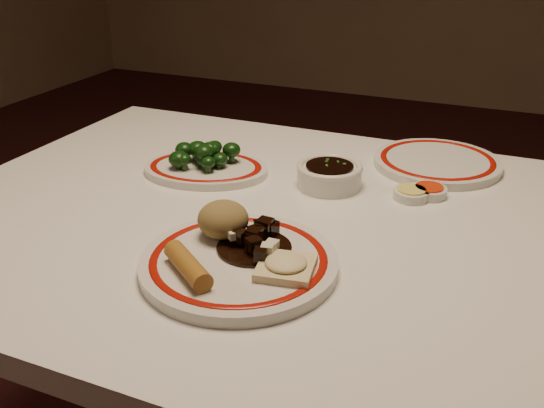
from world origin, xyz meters
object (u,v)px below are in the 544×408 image
Objects in this scene: stirfry_heap at (257,240)px; broccoli_plate at (206,169)px; spring_roll at (188,266)px; broccoli_pile at (204,154)px; soy_bowl at (329,176)px; rice_mound at (223,219)px; main_plate at (239,263)px; fried_wonton at (286,265)px; dining_table at (276,263)px.

broccoli_plate is (-0.23, 0.26, -0.02)m from stirfry_heap.
stirfry_heap is at bearing -48.84° from broccoli_plate.
broccoli_pile reaches higher than spring_roll.
soy_bowl is (0.01, 0.29, -0.01)m from stirfry_heap.
soy_bowl is at bearing 74.87° from rice_mound.
main_plate is 0.08m from fried_wonton.
rice_mound reaches higher than soy_bowl.
soy_bowl is (0.25, 0.03, -0.02)m from broccoli_pile.
rice_mound is at bearing -105.13° from soy_bowl.
soy_bowl is at bearing 87.06° from stirfry_heap.
dining_table is 0.21m from main_plate.
broccoli_plate is at bearing 124.03° from rice_mound.
stirfry_heap reaches higher than spring_roll.
dining_table is 0.24m from fried_wonton.
stirfry_heap is 0.91× the size of broccoli_pile.
main_plate is at bearing -45.67° from rice_mound.
dining_table is 4.04× the size of main_plate.
main_plate is 2.66× the size of stirfry_heap.
broccoli_plate is 2.31× the size of soy_bowl.
broccoli_plate reaches higher than dining_table.
rice_mound is at bearing 167.49° from stirfry_heap.
spring_roll is at bearing -86.77° from rice_mound.
dining_table is at bearing 95.23° from main_plate.
rice_mound is at bearing 134.33° from main_plate.
fried_wonton is at bearing -35.13° from stirfry_heap.
fried_wonton is at bearing -25.14° from rice_mound.
stirfry_heap is (0.05, 0.10, -0.00)m from spring_roll.
spring_roll reaches higher than dining_table.
soy_bowl is (0.07, 0.40, -0.01)m from spring_roll.
fried_wonton is (0.07, -0.01, 0.02)m from main_plate.
broccoli_pile is at bearing 133.85° from fried_wonton.
rice_mound reaches higher than dining_table.
rice_mound is (-0.05, 0.05, 0.04)m from main_plate.
broccoli_pile is 1.03× the size of soy_bowl.
rice_mound is 0.29m from soy_bowl.
broccoli_pile is at bearing 124.42° from rice_mound.
main_plate is at bearing 174.27° from fried_wonton.
dining_table is 0.27m from broccoli_pile.
broccoli_pile is at bearing 63.08° from spring_roll.
soy_bowl is (0.03, 0.33, 0.01)m from main_plate.
fried_wonton is at bearing -46.31° from broccoli_plate.
broccoli_pile is (-0.00, 0.00, 0.03)m from broccoli_plate.
rice_mound is (-0.03, -0.13, 0.14)m from dining_table.
fried_wonton reaches higher than broccoli_plate.
main_plate reaches higher than dining_table.
fried_wonton is 0.72× the size of soy_bowl.
broccoli_pile reaches higher than main_plate.
spring_roll reaches higher than main_plate.
broccoli_plate is (-0.17, 0.24, -0.04)m from rice_mound.
main_plate is 0.33m from soy_bowl.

